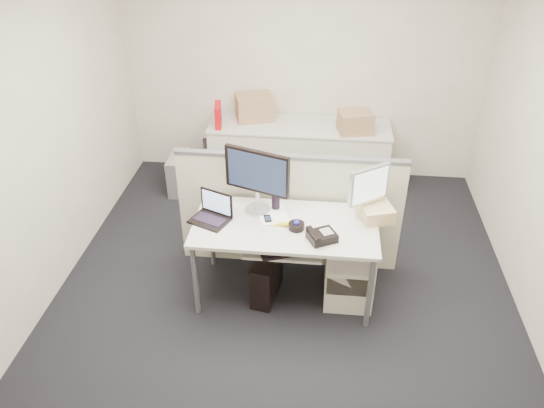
# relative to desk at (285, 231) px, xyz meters

# --- Properties ---
(floor) EXTENTS (4.00, 4.50, 0.01)m
(floor) POSITION_rel_desk_xyz_m (0.00, 0.00, -0.67)
(floor) COLOR black
(floor) RESTS_ON ground
(wall_back) EXTENTS (4.00, 0.02, 2.70)m
(wall_back) POSITION_rel_desk_xyz_m (0.00, 2.25, 0.69)
(wall_back) COLOR #B3AD9A
(wall_back) RESTS_ON ground
(wall_left) EXTENTS (0.02, 4.50, 2.70)m
(wall_left) POSITION_rel_desk_xyz_m (-2.00, 0.00, 0.69)
(wall_left) COLOR #B3AD9A
(wall_left) RESTS_ON ground
(desk) EXTENTS (1.50, 0.75, 0.73)m
(desk) POSITION_rel_desk_xyz_m (0.00, 0.00, 0.00)
(desk) COLOR #B9B6AE
(desk) RESTS_ON floor
(keyboard_tray) EXTENTS (0.62, 0.32, 0.02)m
(keyboard_tray) POSITION_rel_desk_xyz_m (0.00, -0.18, -0.04)
(keyboard_tray) COLOR #B9B6AE
(keyboard_tray) RESTS_ON desk
(drawer_pedestal) EXTENTS (0.40, 0.55, 0.65)m
(drawer_pedestal) POSITION_rel_desk_xyz_m (0.55, 0.05, -0.34)
(drawer_pedestal) COLOR #BAB3A1
(drawer_pedestal) RESTS_ON floor
(cubicle_partition) EXTENTS (2.00, 0.06, 1.10)m
(cubicle_partition) POSITION_rel_desk_xyz_m (0.00, 0.45, -0.11)
(cubicle_partition) COLOR #B5AF97
(cubicle_partition) RESTS_ON floor
(back_counter) EXTENTS (2.00, 0.60, 0.72)m
(back_counter) POSITION_rel_desk_xyz_m (0.00, 1.93, -0.30)
(back_counter) COLOR #BAB3A1
(back_counter) RESTS_ON floor
(monitor_main) EXTENTS (0.60, 0.39, 0.56)m
(monitor_main) POSITION_rel_desk_xyz_m (-0.25, 0.18, 0.35)
(monitor_main) COLOR black
(monitor_main) RESTS_ON desk
(monitor_small) EXTENTS (0.41, 0.37, 0.46)m
(monitor_small) POSITION_rel_desk_xyz_m (0.65, 0.18, 0.29)
(monitor_small) COLOR #B7B7BC
(monitor_small) RESTS_ON desk
(laptop) EXTENTS (0.37, 0.33, 0.23)m
(laptop) POSITION_rel_desk_xyz_m (-0.62, -0.02, 0.18)
(laptop) COLOR black
(laptop) RESTS_ON desk
(trackball) EXTENTS (0.16, 0.16, 0.05)m
(trackball) POSITION_rel_desk_xyz_m (0.09, -0.05, 0.09)
(trackball) COLOR black
(trackball) RESTS_ON desk
(desk_phone) EXTENTS (0.26, 0.25, 0.07)m
(desk_phone) POSITION_rel_desk_xyz_m (0.30, -0.18, 0.10)
(desk_phone) COLOR black
(desk_phone) RESTS_ON desk
(paper_stack) EXTENTS (0.31, 0.35, 0.01)m
(paper_stack) POSITION_rel_desk_xyz_m (-0.12, 0.12, 0.07)
(paper_stack) COLOR white
(paper_stack) RESTS_ON desk
(sticky_pad) EXTENTS (0.08, 0.08, 0.01)m
(sticky_pad) POSITION_rel_desk_xyz_m (-0.05, -0.00, 0.07)
(sticky_pad) COLOR yellow
(sticky_pad) RESTS_ON desk
(travel_mug) EXTENTS (0.08, 0.08, 0.15)m
(travel_mug) POSITION_rel_desk_xyz_m (-0.10, 0.22, 0.14)
(travel_mug) COLOR black
(travel_mug) RESTS_ON desk
(banana) EXTENTS (0.17, 0.05, 0.04)m
(banana) POSITION_rel_desk_xyz_m (0.01, -0.02, 0.08)
(banana) COLOR yellow
(banana) RESTS_ON desk
(cellphone) EXTENTS (0.08, 0.12, 0.01)m
(cellphone) POSITION_rel_desk_xyz_m (-0.15, 0.05, 0.07)
(cellphone) COLOR black
(cellphone) RESTS_ON desk
(manila_folders) EXTENTS (0.33, 0.38, 0.12)m
(manila_folders) POSITION_rel_desk_xyz_m (0.72, 0.20, 0.13)
(manila_folders) COLOR tan
(manila_folders) RESTS_ON desk
(keyboard) EXTENTS (0.50, 0.32, 0.03)m
(keyboard) POSITION_rel_desk_xyz_m (0.05, -0.22, -0.02)
(keyboard) COLOR black
(keyboard) RESTS_ON keyboard_tray
(pc_tower_desk) EXTENTS (0.25, 0.46, 0.41)m
(pc_tower_desk) POSITION_rel_desk_xyz_m (-0.15, -0.05, -0.46)
(pc_tower_desk) COLOR black
(pc_tower_desk) RESTS_ON floor
(pc_tower_spare_dark) EXTENTS (0.28, 0.44, 0.39)m
(pc_tower_spare_dark) POSITION_rel_desk_xyz_m (-1.05, 2.03, -0.47)
(pc_tower_spare_dark) COLOR black
(pc_tower_spare_dark) RESTS_ON floor
(pc_tower_spare_silver) EXTENTS (0.20, 0.47, 0.43)m
(pc_tower_spare_silver) POSITION_rel_desk_xyz_m (-1.35, 1.63, -0.45)
(pc_tower_spare_silver) COLOR #B7B7BC
(pc_tower_spare_silver) RESTS_ON floor
(cardboard_box_left) EXTENTS (0.48, 0.41, 0.30)m
(cardboard_box_left) POSITION_rel_desk_xyz_m (-0.53, 2.05, 0.21)
(cardboard_box_left) COLOR olive
(cardboard_box_left) RESTS_ON back_counter
(cardboard_box_right) EXTENTS (0.40, 0.34, 0.25)m
(cardboard_box_right) POSITION_rel_desk_xyz_m (0.60, 1.81, 0.18)
(cardboard_box_right) COLOR olive
(cardboard_box_right) RESTS_ON back_counter
(red_binder) EXTENTS (0.11, 0.29, 0.26)m
(red_binder) POSITION_rel_desk_xyz_m (-0.90, 1.83, 0.19)
(red_binder) COLOR #AF0913
(red_binder) RESTS_ON back_counter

